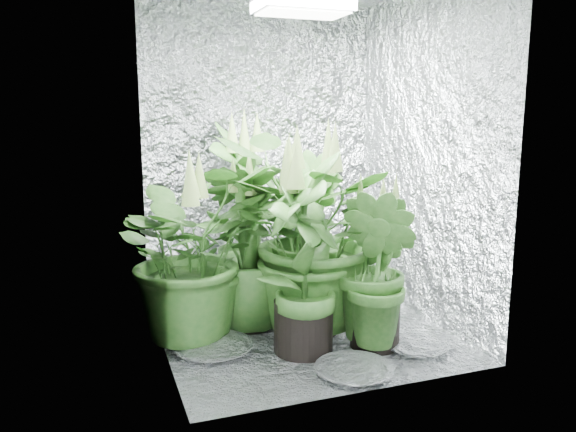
{
  "coord_description": "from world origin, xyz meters",
  "views": [
    {
      "loc": [
        -1.13,
        -2.93,
        1.26
      ],
      "look_at": [
        -0.08,
        0.0,
        0.69
      ],
      "focal_mm": 35.0,
      "sensor_mm": 36.0,
      "label": 1
    }
  ],
  "objects_px": {
    "grow_lamp": "(303,6)",
    "plant_d": "(249,249)",
    "plant_a": "(191,253)",
    "plant_f": "(304,257)",
    "plant_c": "(304,238)",
    "plant_e": "(313,235)",
    "plant_g": "(377,271)",
    "plant_b": "(243,215)",
    "circulation_fan": "(346,267)"
  },
  "relations": [
    {
      "from": "grow_lamp",
      "to": "plant_d",
      "type": "distance_m",
      "value": 1.38
    },
    {
      "from": "plant_a",
      "to": "plant_f",
      "type": "bearing_deg",
      "value": -33.39
    },
    {
      "from": "plant_c",
      "to": "plant_e",
      "type": "relative_size",
      "value": 0.8
    },
    {
      "from": "grow_lamp",
      "to": "plant_g",
      "type": "height_order",
      "value": "grow_lamp"
    },
    {
      "from": "grow_lamp",
      "to": "plant_b",
      "type": "height_order",
      "value": "grow_lamp"
    },
    {
      "from": "circulation_fan",
      "to": "plant_e",
      "type": "bearing_deg",
      "value": -139.14
    },
    {
      "from": "plant_b",
      "to": "circulation_fan",
      "type": "height_order",
      "value": "plant_b"
    },
    {
      "from": "plant_b",
      "to": "plant_f",
      "type": "bearing_deg",
      "value": -85.0
    },
    {
      "from": "plant_f",
      "to": "plant_a",
      "type": "bearing_deg",
      "value": 146.61
    },
    {
      "from": "grow_lamp",
      "to": "plant_d",
      "type": "bearing_deg",
      "value": 149.81
    },
    {
      "from": "plant_c",
      "to": "plant_b",
      "type": "bearing_deg",
      "value": 123.9
    },
    {
      "from": "plant_a",
      "to": "plant_c",
      "type": "xyz_separation_m",
      "value": [
        0.73,
        0.15,
        -0.0
      ]
    },
    {
      "from": "plant_b",
      "to": "plant_d",
      "type": "xyz_separation_m",
      "value": [
        -0.09,
        -0.47,
        -0.12
      ]
    },
    {
      "from": "plant_d",
      "to": "plant_a",
      "type": "bearing_deg",
      "value": -165.92
    },
    {
      "from": "grow_lamp",
      "to": "plant_d",
      "type": "height_order",
      "value": "grow_lamp"
    },
    {
      "from": "grow_lamp",
      "to": "plant_f",
      "type": "bearing_deg",
      "value": -109.07
    },
    {
      "from": "plant_e",
      "to": "circulation_fan",
      "type": "xyz_separation_m",
      "value": [
        0.53,
        0.67,
        -0.41
      ]
    },
    {
      "from": "plant_b",
      "to": "plant_g",
      "type": "xyz_separation_m",
      "value": [
        0.47,
        -0.98,
        -0.17
      ]
    },
    {
      "from": "plant_c",
      "to": "plant_g",
      "type": "height_order",
      "value": "plant_c"
    },
    {
      "from": "plant_c",
      "to": "plant_e",
      "type": "height_order",
      "value": "plant_e"
    },
    {
      "from": "plant_d",
      "to": "circulation_fan",
      "type": "relative_size",
      "value": 2.63
    },
    {
      "from": "grow_lamp",
      "to": "plant_b",
      "type": "relative_size",
      "value": 0.39
    },
    {
      "from": "plant_b",
      "to": "plant_c",
      "type": "distance_m",
      "value": 0.5
    },
    {
      "from": "plant_b",
      "to": "plant_d",
      "type": "height_order",
      "value": "plant_b"
    },
    {
      "from": "grow_lamp",
      "to": "plant_e",
      "type": "distance_m",
      "value": 1.25
    },
    {
      "from": "plant_a",
      "to": "plant_f",
      "type": "height_order",
      "value": "plant_f"
    },
    {
      "from": "plant_e",
      "to": "plant_g",
      "type": "distance_m",
      "value": 0.42
    },
    {
      "from": "plant_e",
      "to": "plant_b",
      "type": "bearing_deg",
      "value": 108.45
    },
    {
      "from": "grow_lamp",
      "to": "plant_a",
      "type": "distance_m",
      "value": 1.46
    },
    {
      "from": "plant_f",
      "to": "circulation_fan",
      "type": "height_order",
      "value": "plant_f"
    },
    {
      "from": "plant_c",
      "to": "plant_g",
      "type": "distance_m",
      "value": 0.61
    },
    {
      "from": "plant_d",
      "to": "plant_g",
      "type": "height_order",
      "value": "plant_d"
    },
    {
      "from": "plant_a",
      "to": "plant_f",
      "type": "distance_m",
      "value": 0.64
    },
    {
      "from": "plant_b",
      "to": "plant_g",
      "type": "height_order",
      "value": "plant_b"
    },
    {
      "from": "plant_g",
      "to": "plant_a",
      "type": "bearing_deg",
      "value": 155.49
    },
    {
      "from": "grow_lamp",
      "to": "plant_a",
      "type": "height_order",
      "value": "grow_lamp"
    },
    {
      "from": "plant_b",
      "to": "plant_g",
      "type": "relative_size",
      "value": 1.35
    },
    {
      "from": "plant_e",
      "to": "circulation_fan",
      "type": "bearing_deg",
      "value": 51.34
    },
    {
      "from": "plant_e",
      "to": "circulation_fan",
      "type": "distance_m",
      "value": 0.95
    },
    {
      "from": "plant_e",
      "to": "circulation_fan",
      "type": "relative_size",
      "value": 3.5
    },
    {
      "from": "plant_d",
      "to": "plant_e",
      "type": "height_order",
      "value": "plant_e"
    },
    {
      "from": "plant_f",
      "to": "circulation_fan",
      "type": "distance_m",
      "value": 1.18
    },
    {
      "from": "grow_lamp",
      "to": "plant_f",
      "type": "distance_m",
      "value": 1.34
    },
    {
      "from": "plant_a",
      "to": "circulation_fan",
      "type": "distance_m",
      "value": 1.37
    },
    {
      "from": "plant_b",
      "to": "circulation_fan",
      "type": "relative_size",
      "value": 3.23
    },
    {
      "from": "plant_d",
      "to": "plant_f",
      "type": "height_order",
      "value": "plant_f"
    },
    {
      "from": "plant_e",
      "to": "plant_g",
      "type": "height_order",
      "value": "plant_e"
    },
    {
      "from": "plant_f",
      "to": "circulation_fan",
      "type": "xyz_separation_m",
      "value": [
        0.68,
        0.9,
        -0.35
      ]
    },
    {
      "from": "plant_b",
      "to": "plant_c",
      "type": "xyz_separation_m",
      "value": [
        0.27,
        -0.41,
        -0.09
      ]
    },
    {
      "from": "grow_lamp",
      "to": "plant_a",
      "type": "xyz_separation_m",
      "value": [
        -0.63,
        0.07,
        -1.32
      ]
    }
  ]
}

